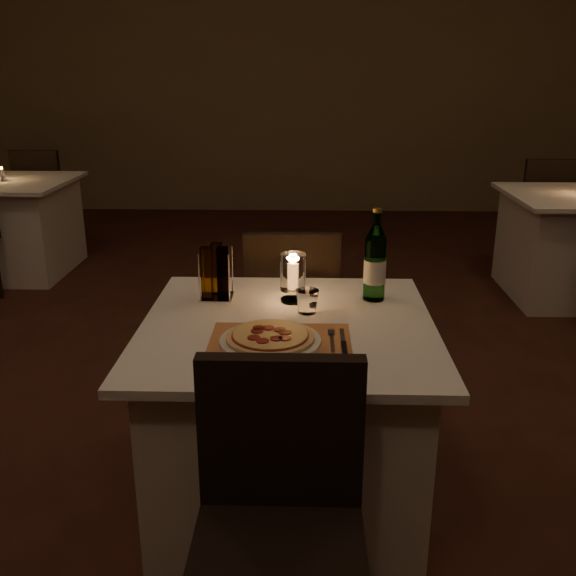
{
  "coord_description": "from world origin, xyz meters",
  "views": [
    {
      "loc": [
        0.25,
        -2.35,
        1.56
      ],
      "look_at": [
        0.19,
        -0.3,
        0.86
      ],
      "focal_mm": 40.0,
      "sensor_mm": 36.0,
      "label": 1
    }
  ],
  "objects_px": {
    "tumbler": "(307,301)",
    "chair_near": "(279,504)",
    "main_table": "(288,417)",
    "chair_far": "(292,303)",
    "water_bottle": "(375,264)",
    "plate": "(270,341)",
    "hurricane_candle": "(293,274)",
    "neighbor_table_right": "(576,246)",
    "neighbor_table_left": "(10,227)",
    "pizza": "(270,336)"
  },
  "relations": [
    {
      "from": "pizza",
      "to": "hurricane_candle",
      "type": "distance_m",
      "value": 0.41
    },
    {
      "from": "tumbler",
      "to": "pizza",
      "type": "bearing_deg",
      "value": -112.24
    },
    {
      "from": "chair_far",
      "to": "neighbor_table_right",
      "type": "relative_size",
      "value": 0.9
    },
    {
      "from": "plate",
      "to": "pizza",
      "type": "bearing_deg",
      "value": -106.46
    },
    {
      "from": "chair_near",
      "to": "pizza",
      "type": "distance_m",
      "value": 0.58
    },
    {
      "from": "plate",
      "to": "neighbor_table_left",
      "type": "height_order",
      "value": "plate"
    },
    {
      "from": "chair_far",
      "to": "hurricane_candle",
      "type": "relative_size",
      "value": 4.9
    },
    {
      "from": "hurricane_candle",
      "to": "tumbler",
      "type": "bearing_deg",
      "value": -65.36
    },
    {
      "from": "main_table",
      "to": "pizza",
      "type": "xyz_separation_m",
      "value": [
        -0.05,
        -0.18,
        0.39
      ]
    },
    {
      "from": "pizza",
      "to": "water_bottle",
      "type": "height_order",
      "value": "water_bottle"
    },
    {
      "from": "main_table",
      "to": "tumbler",
      "type": "height_order",
      "value": "tumbler"
    },
    {
      "from": "chair_near",
      "to": "neighbor_table_right",
      "type": "relative_size",
      "value": 0.9
    },
    {
      "from": "chair_near",
      "to": "plate",
      "type": "relative_size",
      "value": 2.81
    },
    {
      "from": "chair_near",
      "to": "main_table",
      "type": "bearing_deg",
      "value": 90.0
    },
    {
      "from": "hurricane_candle",
      "to": "neighbor_table_right",
      "type": "xyz_separation_m",
      "value": [
        1.96,
        2.2,
        -0.47
      ]
    },
    {
      "from": "main_table",
      "to": "pizza",
      "type": "distance_m",
      "value": 0.44
    },
    {
      "from": "chair_far",
      "to": "pizza",
      "type": "height_order",
      "value": "chair_far"
    },
    {
      "from": "water_bottle",
      "to": "neighbor_table_right",
      "type": "distance_m",
      "value": 2.78
    },
    {
      "from": "tumbler",
      "to": "hurricane_candle",
      "type": "bearing_deg",
      "value": 114.64
    },
    {
      "from": "plate",
      "to": "water_bottle",
      "type": "height_order",
      "value": "water_bottle"
    },
    {
      "from": "main_table",
      "to": "chair_near",
      "type": "relative_size",
      "value": 1.11
    },
    {
      "from": "main_table",
      "to": "hurricane_candle",
      "type": "relative_size",
      "value": 5.45
    },
    {
      "from": "pizza",
      "to": "chair_near",
      "type": "bearing_deg",
      "value": -84.65
    },
    {
      "from": "chair_near",
      "to": "tumbler",
      "type": "distance_m",
      "value": 0.85
    },
    {
      "from": "plate",
      "to": "neighbor_table_left",
      "type": "distance_m",
      "value": 3.81
    },
    {
      "from": "chair_far",
      "to": "water_bottle",
      "type": "bearing_deg",
      "value": -55.77
    },
    {
      "from": "chair_far",
      "to": "neighbor_table_right",
      "type": "xyz_separation_m",
      "value": [
        1.97,
        1.71,
        -0.18
      ]
    },
    {
      "from": "main_table",
      "to": "chair_near",
      "type": "xyz_separation_m",
      "value": [
        0.0,
        -0.71,
        0.18
      ]
    },
    {
      "from": "plate",
      "to": "pizza",
      "type": "relative_size",
      "value": 1.14
    },
    {
      "from": "neighbor_table_right",
      "to": "plate",
      "type": "bearing_deg",
      "value": -127.89
    },
    {
      "from": "chair_far",
      "to": "plate",
      "type": "relative_size",
      "value": 2.81
    },
    {
      "from": "water_bottle",
      "to": "tumbler",
      "type": "bearing_deg",
      "value": -149.44
    },
    {
      "from": "plate",
      "to": "hurricane_candle",
      "type": "distance_m",
      "value": 0.41
    },
    {
      "from": "pizza",
      "to": "neighbor_table_left",
      "type": "relative_size",
      "value": 0.28
    },
    {
      "from": "plate",
      "to": "hurricane_candle",
      "type": "xyz_separation_m",
      "value": [
        0.06,
        0.4,
        0.1
      ]
    },
    {
      "from": "main_table",
      "to": "neighbor_table_left",
      "type": "relative_size",
      "value": 1.0
    },
    {
      "from": "main_table",
      "to": "water_bottle",
      "type": "distance_m",
      "value": 0.65
    },
    {
      "from": "neighbor_table_left",
      "to": "neighbor_table_right",
      "type": "relative_size",
      "value": 1.0
    },
    {
      "from": "main_table",
      "to": "pizza",
      "type": "bearing_deg",
      "value": -105.53
    },
    {
      "from": "water_bottle",
      "to": "neighbor_table_left",
      "type": "distance_m",
      "value": 3.74
    },
    {
      "from": "tumbler",
      "to": "neighbor_table_left",
      "type": "height_order",
      "value": "tumbler"
    },
    {
      "from": "main_table",
      "to": "chair_near",
      "type": "distance_m",
      "value": 0.74
    },
    {
      "from": "chair_far",
      "to": "water_bottle",
      "type": "xyz_separation_m",
      "value": [
        0.32,
        -0.46,
        0.33
      ]
    },
    {
      "from": "water_bottle",
      "to": "neighbor_table_right",
      "type": "bearing_deg",
      "value": 52.63
    },
    {
      "from": "tumbler",
      "to": "chair_near",
      "type": "bearing_deg",
      "value": -94.58
    },
    {
      "from": "tumbler",
      "to": "neighbor_table_left",
      "type": "xyz_separation_m",
      "value": [
        -2.36,
        2.77,
        -0.41
      ]
    },
    {
      "from": "main_table",
      "to": "pizza",
      "type": "height_order",
      "value": "pizza"
    },
    {
      "from": "pizza",
      "to": "neighbor_table_right",
      "type": "relative_size",
      "value": 0.28
    },
    {
      "from": "chair_far",
      "to": "plate",
      "type": "bearing_deg",
      "value": -93.2
    },
    {
      "from": "water_bottle",
      "to": "hurricane_candle",
      "type": "xyz_separation_m",
      "value": [
        -0.3,
        -0.03,
        -0.03
      ]
    }
  ]
}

